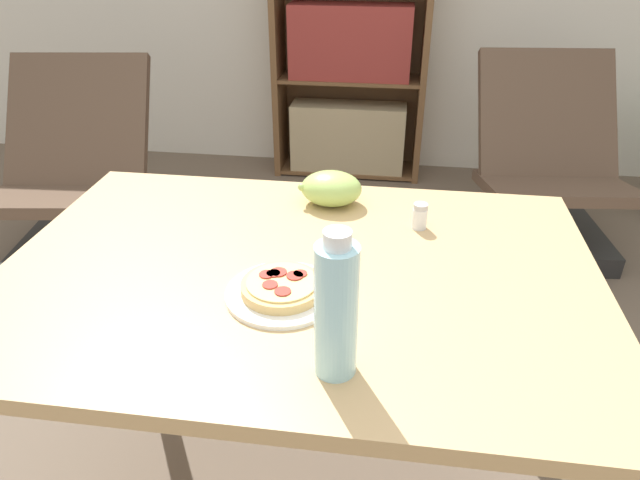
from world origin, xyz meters
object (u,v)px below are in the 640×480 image
object	(u,v)px
pizza_on_plate	(282,289)
lounge_chair_near	(78,200)
lounge_chair_far	(545,190)
grape_bunch	(331,188)
bookshelf	(351,38)
salt_shaker	(420,216)
drink_bottle	(336,309)

from	to	relation	value
pizza_on_plate	lounge_chair_near	distance (m)	1.86
lounge_chair_near	lounge_chair_far	xyz separation A→B (m)	(2.16, 0.41, 0.00)
pizza_on_plate	lounge_chair_far	bearing A→B (deg)	61.43
pizza_on_plate	lounge_chair_near	bearing A→B (deg)	133.70
grape_bunch	pizza_on_plate	bearing A→B (deg)	-96.24
lounge_chair_far	grape_bunch	bearing A→B (deg)	-130.37
lounge_chair_near	bookshelf	size ratio (longest dim) A/B	0.51
bookshelf	lounge_chair_far	bearing A→B (deg)	-37.75
grape_bunch	lounge_chair_far	world-z (taller)	lounge_chair_far
grape_bunch	lounge_chair_far	size ratio (longest dim) A/B	0.19
pizza_on_plate	salt_shaker	world-z (taller)	salt_shaker
grape_bunch	salt_shaker	xyz separation A→B (m)	(0.23, -0.10, -0.01)
grape_bunch	bookshelf	size ratio (longest dim) A/B	0.09
drink_bottle	bookshelf	size ratio (longest dim) A/B	0.15
lounge_chair_far	bookshelf	world-z (taller)	bookshelf
pizza_on_plate	lounge_chair_near	size ratio (longest dim) A/B	0.26
pizza_on_plate	bookshelf	xyz separation A→B (m)	(-0.09, 2.49, 0.03)
lounge_chair_far	drink_bottle	bearing A→B (deg)	-118.64
drink_bottle	salt_shaker	xyz separation A→B (m)	(0.14, 0.52, -0.09)
drink_bottle	lounge_chair_far	size ratio (longest dim) A/B	0.30
pizza_on_plate	lounge_chair_far	world-z (taller)	lounge_chair_far
salt_shaker	lounge_chair_near	xyz separation A→B (m)	(-1.51, 0.97, -0.52)
grape_bunch	lounge_chair_near	xyz separation A→B (m)	(-1.28, 0.87, -0.53)
pizza_on_plate	bookshelf	bearing A→B (deg)	92.13
salt_shaker	bookshelf	world-z (taller)	bookshelf
drink_bottle	salt_shaker	size ratio (longest dim) A/B	4.09
lounge_chair_near	lounge_chair_far	world-z (taller)	same
drink_bottle	salt_shaker	world-z (taller)	drink_bottle
lounge_chair_far	bookshelf	bearing A→B (deg)	136.43
pizza_on_plate	lounge_chair_near	xyz separation A→B (m)	(-1.24, 1.29, -0.51)
lounge_chair_far	lounge_chair_near	bearing A→B (deg)	-175.20
drink_bottle	lounge_chair_far	bearing A→B (deg)	67.18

